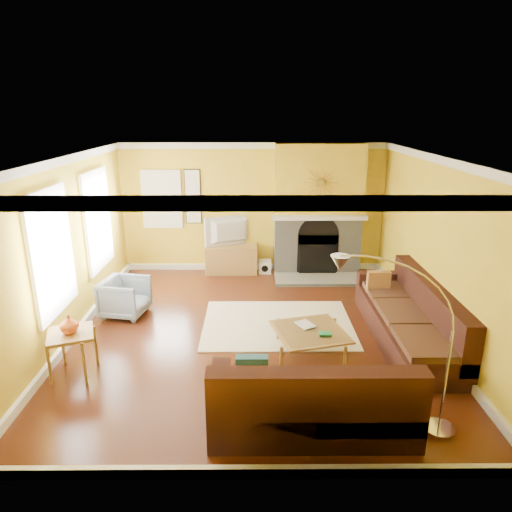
{
  "coord_description": "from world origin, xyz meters",
  "views": [
    {
      "loc": [
        0.01,
        -6.45,
        3.33
      ],
      "look_at": [
        0.05,
        0.4,
        1.13
      ],
      "focal_mm": 32.0,
      "sensor_mm": 36.0,
      "label": 1
    }
  ],
  "objects_px": {
    "sectional_sofa": "(336,328)",
    "coffee_table": "(310,342)",
    "armchair": "(125,297)",
    "media_console": "(232,259)",
    "side_table": "(73,354)",
    "arc_lamp": "(397,350)"
  },
  "relations": [
    {
      "from": "sectional_sofa",
      "to": "armchair",
      "type": "bearing_deg",
      "value": 156.74
    },
    {
      "from": "sectional_sofa",
      "to": "media_console",
      "type": "relative_size",
      "value": 3.56
    },
    {
      "from": "sectional_sofa",
      "to": "side_table",
      "type": "xyz_separation_m",
      "value": [
        -3.49,
        -0.41,
        -0.15
      ]
    },
    {
      "from": "coffee_table",
      "to": "arc_lamp",
      "type": "distance_m",
      "value": 1.97
    },
    {
      "from": "coffee_table",
      "to": "side_table",
      "type": "xyz_separation_m",
      "value": [
        -3.15,
        -0.51,
        0.12
      ]
    },
    {
      "from": "sectional_sofa",
      "to": "side_table",
      "type": "bearing_deg",
      "value": -173.31
    },
    {
      "from": "arc_lamp",
      "to": "media_console",
      "type": "bearing_deg",
      "value": 110.69
    },
    {
      "from": "armchair",
      "to": "sectional_sofa",
      "type": "bearing_deg",
      "value": -102.51
    },
    {
      "from": "sectional_sofa",
      "to": "coffee_table",
      "type": "relative_size",
      "value": 4.08
    },
    {
      "from": "media_console",
      "to": "side_table",
      "type": "height_order",
      "value": "side_table"
    },
    {
      "from": "coffee_table",
      "to": "armchair",
      "type": "bearing_deg",
      "value": 155.97
    },
    {
      "from": "sectional_sofa",
      "to": "arc_lamp",
      "type": "distance_m",
      "value": 1.69
    },
    {
      "from": "sectional_sofa",
      "to": "coffee_table",
      "type": "bearing_deg",
      "value": 163.81
    },
    {
      "from": "sectional_sofa",
      "to": "arc_lamp",
      "type": "height_order",
      "value": "arc_lamp"
    },
    {
      "from": "sectional_sofa",
      "to": "side_table",
      "type": "relative_size",
      "value": 6.34
    },
    {
      "from": "sectional_sofa",
      "to": "coffee_table",
      "type": "xyz_separation_m",
      "value": [
        -0.34,
        0.1,
        -0.26
      ]
    },
    {
      "from": "armchair",
      "to": "coffee_table",
      "type": "bearing_deg",
      "value": -103.28
    },
    {
      "from": "sectional_sofa",
      "to": "side_table",
      "type": "distance_m",
      "value": 3.52
    },
    {
      "from": "side_table",
      "to": "armchair",
      "type": "bearing_deg",
      "value": 84.11
    },
    {
      "from": "coffee_table",
      "to": "media_console",
      "type": "height_order",
      "value": "media_console"
    },
    {
      "from": "armchair",
      "to": "side_table",
      "type": "distance_m",
      "value": 1.84
    },
    {
      "from": "coffee_table",
      "to": "media_console",
      "type": "xyz_separation_m",
      "value": [
        -1.26,
        3.45,
        0.11
      ]
    }
  ]
}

